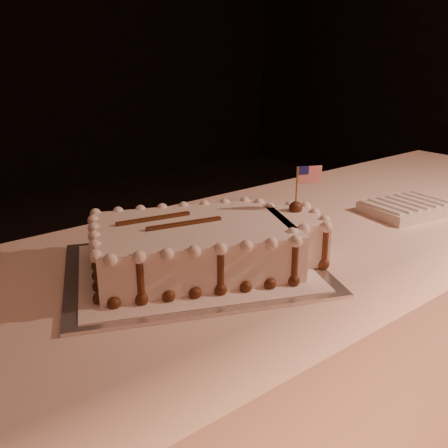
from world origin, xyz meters
TOP-DOWN VIEW (x-y plane):
  - banquet_table at (0.00, 0.60)m, footprint 2.40×0.80m
  - cake_board at (-0.35, 0.58)m, footprint 0.65×0.58m
  - doily at (-0.35, 0.58)m, footprint 0.58×0.52m
  - sheet_cake at (-0.32, 0.57)m, footprint 0.53×0.41m
  - napkin_stack at (0.34, 0.52)m, footprint 0.25×0.20m
  - side_plate at (-0.00, 0.85)m, footprint 0.16×0.16m

SIDE VIEW (x-z plane):
  - banquet_table at x=0.00m, z-range 0.00..0.75m
  - cake_board at x=-0.35m, z-range 0.75..0.76m
  - side_plate at x=0.00m, z-range 0.75..0.76m
  - doily at x=-0.35m, z-range 0.76..0.76m
  - napkin_stack at x=0.34m, z-range 0.75..0.78m
  - sheet_cake at x=-0.32m, z-range 0.71..0.91m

